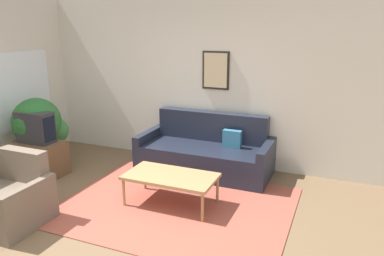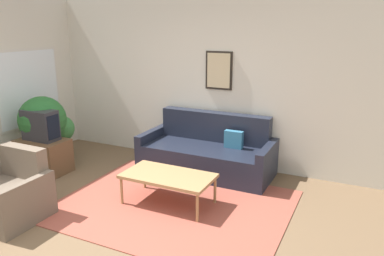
{
  "view_description": "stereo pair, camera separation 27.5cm",
  "coord_description": "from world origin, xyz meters",
  "px_view_note": "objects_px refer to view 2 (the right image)",
  "views": [
    {
      "loc": [
        2.35,
        -2.9,
        2.25
      ],
      "look_at": [
        0.41,
        1.76,
        0.85
      ],
      "focal_mm": 35.0,
      "sensor_mm": 36.0,
      "label": 1
    },
    {
      "loc": [
        2.6,
        -2.79,
        2.25
      ],
      "look_at": [
        0.41,
        1.76,
        0.85
      ],
      "focal_mm": 35.0,
      "sensor_mm": 36.0,
      "label": 2
    }
  ],
  "objects_px": {
    "tv": "(40,125)",
    "armchair": "(9,196)",
    "couch": "(208,153)",
    "potted_plant_tall": "(43,121)",
    "coffee_table": "(168,177)"
  },
  "relations": [
    {
      "from": "coffee_table",
      "to": "tv",
      "type": "height_order",
      "value": "tv"
    },
    {
      "from": "tv",
      "to": "armchair",
      "type": "height_order",
      "value": "tv"
    },
    {
      "from": "couch",
      "to": "potted_plant_tall",
      "type": "height_order",
      "value": "potted_plant_tall"
    },
    {
      "from": "coffee_table",
      "to": "potted_plant_tall",
      "type": "xyz_separation_m",
      "value": [
        -2.48,
        0.33,
        0.38
      ]
    },
    {
      "from": "tv",
      "to": "potted_plant_tall",
      "type": "distance_m",
      "value": 0.27
    },
    {
      "from": "couch",
      "to": "armchair",
      "type": "xyz_separation_m",
      "value": [
        -1.54,
        -2.38,
        -0.02
      ]
    },
    {
      "from": "couch",
      "to": "tv",
      "type": "height_order",
      "value": "tv"
    },
    {
      "from": "couch",
      "to": "coffee_table",
      "type": "height_order",
      "value": "couch"
    },
    {
      "from": "armchair",
      "to": "coffee_table",
      "type": "bearing_deg",
      "value": 45.64
    },
    {
      "from": "coffee_table",
      "to": "tv",
      "type": "relative_size",
      "value": 2.11
    },
    {
      "from": "tv",
      "to": "coffee_table",
      "type": "bearing_deg",
      "value": -3.11
    },
    {
      "from": "tv",
      "to": "potted_plant_tall",
      "type": "relative_size",
      "value": 0.47
    },
    {
      "from": "couch",
      "to": "armchair",
      "type": "relative_size",
      "value": 2.49
    },
    {
      "from": "armchair",
      "to": "potted_plant_tall",
      "type": "distance_m",
      "value": 1.81
    },
    {
      "from": "potted_plant_tall",
      "to": "tv",
      "type": "bearing_deg",
      "value": -49.9
    }
  ]
}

